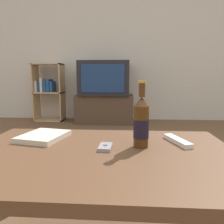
# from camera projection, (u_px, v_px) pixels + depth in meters

# --- Properties ---
(back_wall) EXTENTS (8.00, 0.05, 2.60)m
(back_wall) POSITION_uv_depth(u_px,v_px,m) (121.00, 44.00, 3.71)
(back_wall) COLOR beige
(back_wall) RESTS_ON ground_plane
(coffee_table) EXTENTS (1.09, 0.72, 0.44)m
(coffee_table) POSITION_uv_depth(u_px,v_px,m) (99.00, 167.00, 0.87)
(coffee_table) COLOR brown
(coffee_table) RESTS_ON ground_plane
(tv_stand) EXTENTS (0.91, 0.49, 0.45)m
(tv_stand) POSITION_uv_depth(u_px,v_px,m) (105.00, 109.00, 3.57)
(tv_stand) COLOR #4C3828
(tv_stand) RESTS_ON ground_plane
(television) EXTENTS (0.78, 0.58, 0.53)m
(television) POSITION_uv_depth(u_px,v_px,m) (105.00, 78.00, 3.49)
(television) COLOR black
(television) RESTS_ON tv_stand
(bookshelf) EXTENTS (0.48, 0.30, 0.96)m
(bookshelf) POSITION_uv_depth(u_px,v_px,m) (48.00, 90.00, 3.70)
(bookshelf) COLOR tan
(bookshelf) RESTS_ON ground_plane
(beer_bottle) EXTENTS (0.06, 0.06, 0.28)m
(beer_bottle) POSITION_uv_depth(u_px,v_px,m) (141.00, 123.00, 0.90)
(beer_bottle) COLOR #47280F
(beer_bottle) RESTS_ON coffee_table
(cell_phone) EXTENTS (0.05, 0.10, 0.02)m
(cell_phone) POSITION_uv_depth(u_px,v_px,m) (105.00, 147.00, 0.89)
(cell_phone) COLOR gray
(cell_phone) RESTS_ON coffee_table
(remote_control) EXTENTS (0.10, 0.19, 0.02)m
(remote_control) POSITION_uv_depth(u_px,v_px,m) (177.00, 141.00, 0.97)
(remote_control) COLOR white
(remote_control) RESTS_ON coffee_table
(table_book) EXTENTS (0.22, 0.25, 0.02)m
(table_book) POSITION_uv_depth(u_px,v_px,m) (44.00, 136.00, 1.04)
(table_book) COLOR beige
(table_book) RESTS_ON coffee_table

